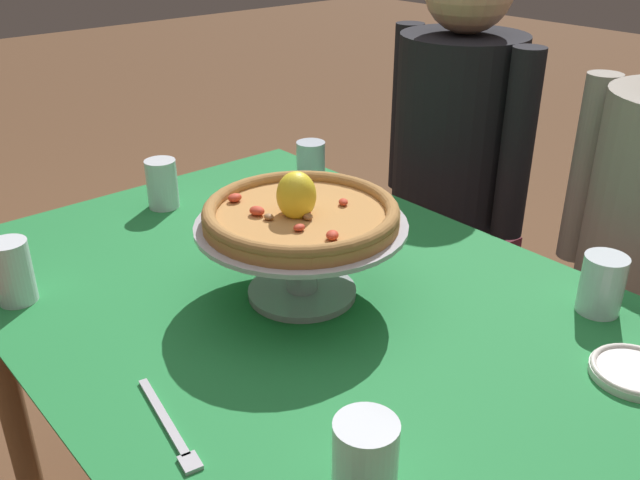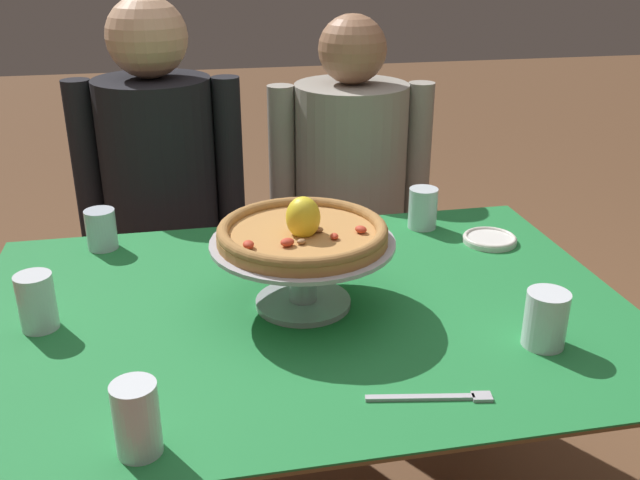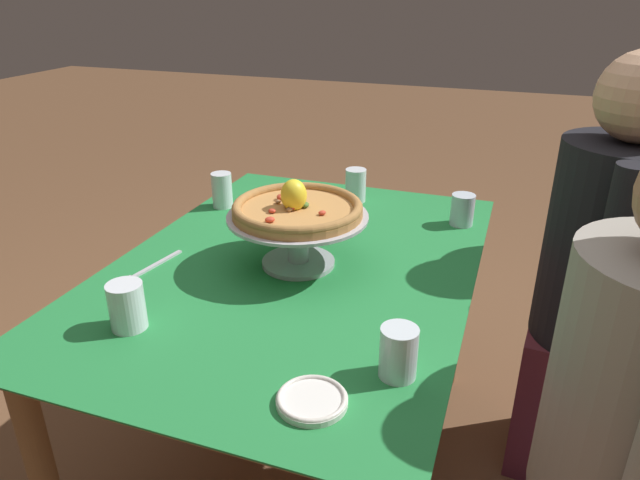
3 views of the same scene
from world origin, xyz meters
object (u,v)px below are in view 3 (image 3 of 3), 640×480
water_glass_side_left (356,187)px  water_glass_front_right (127,308)px  pizza (297,207)px  water_glass_front_left (222,192)px  water_glass_back_right (398,355)px  diner_left (598,294)px  dinner_fork (150,268)px  water_glass_back_left (462,212)px  side_plate (312,400)px  diner_right (630,452)px  pizza_stand (298,231)px

water_glass_side_left → water_glass_front_right: bearing=-14.9°
pizza → water_glass_side_left: 0.52m
water_glass_front_left → water_glass_front_right: bearing=12.3°
water_glass_back_right → diner_left: (-0.66, 0.42, -0.15)m
dinner_fork → diner_left: size_ratio=0.16×
water_glass_back_left → water_glass_back_right: water_glass_back_right is taller
side_plate → dinner_fork: 0.68m
water_glass_side_left → water_glass_front_right: 0.94m
water_glass_side_left → diner_right: diner_right is taller
pizza_stand → water_glass_back_right: size_ratio=3.50×
pizza → water_glass_front_left: 0.51m
pizza_stand → water_glass_front_left: 0.50m
dinner_fork → diner_right: bearing=83.4°
water_glass_front_left → water_glass_side_left: size_ratio=1.03×
water_glass_front_right → diner_right: diner_right is taller
side_plate → dinner_fork: size_ratio=0.63×
pizza_stand → diner_right: diner_right is taller
water_glass_back_left → diner_left: 0.44m
water_glass_front_left → water_glass_front_right: 0.73m
diner_left → water_glass_back_left: bearing=-108.4°
pizza_stand → pizza: bearing=-72.0°
pizza_stand → water_glass_front_left: size_ratio=3.17×
water_glass_front_left → water_glass_front_right: size_ratio=1.08×
water_glass_back_right → pizza: bearing=-136.8°
water_glass_front_right → diner_right: (-0.12, 1.03, -0.18)m
water_glass_front_right → water_glass_side_left: bearing=165.1°
water_glass_back_left → dinner_fork: water_glass_back_left is taller
pizza → side_plate: size_ratio=2.57×
pizza_stand → pizza: 0.07m
pizza → diner_right: bearing=69.8°
water_glass_front_left → diner_left: diner_left is taller
water_glass_back_left → water_glass_back_right: (0.79, -0.02, 0.00)m
side_plate → water_glass_side_left: bearing=-167.9°
diner_right → pizza: bearing=-110.2°
water_glass_front_left → dinner_fork: 0.47m
water_glass_front_left → dinner_fork: size_ratio=0.56×
water_glass_back_left → dinner_fork: 0.93m
water_glass_back_left → side_plate: 0.94m
pizza_stand → water_glass_back_left: (-0.42, 0.37, -0.05)m
water_glass_side_left → diner_left: diner_left is taller
dinner_fork → pizza_stand: bearing=114.1°
side_plate → diner_right: diner_right is taller
pizza_stand → water_glass_back_right: (0.37, 0.35, -0.05)m
water_glass_side_left → water_glass_back_right: water_glass_side_left is taller
diner_right → water_glass_back_right: bearing=-79.3°
water_glass_back_right → dinner_fork: (-0.22, -0.71, -0.04)m
water_glass_front_right → side_plate: size_ratio=0.82×
water_glass_front_right → side_plate: bearing=77.9°
water_glass_back_left → pizza: bearing=-41.9°
water_glass_front_left → diner_left: size_ratio=0.09×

